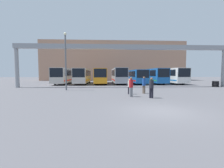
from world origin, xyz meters
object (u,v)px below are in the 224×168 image
Objects in this scene: bus_slot_2 at (101,75)px; tire_stack at (216,84)px; bus_slot_6 at (171,75)px; lamp_post at (66,59)px; pedestrian_near_right at (151,87)px; bus_slot_1 at (83,75)px; bus_slot_3 at (119,75)px; bus_slot_5 at (154,75)px; pedestrian_near_left at (144,85)px; pedestrian_mid_right at (129,86)px; pedestrian_far_center at (131,86)px; bus_slot_4 at (136,76)px; bus_slot_0 at (65,75)px.

bus_slot_2 reaches higher than tire_stack.
bus_slot_6 is 23.73m from lamp_post.
bus_slot_1 is at bearing -29.42° from pedestrian_near_right.
tire_stack is (15.16, -9.66, -1.44)m from bus_slot_3.
bus_slot_6 reaches higher than bus_slot_5.
bus_slot_3 is at bearing -21.00° from pedestrian_near_left.
pedestrian_near_right is (4.81, -20.15, -0.88)m from bus_slot_2.
bus_slot_6 reaches higher than pedestrian_near_right.
pedestrian_mid_right is 3.06m from pedestrian_near_right.
pedestrian_far_center reaches higher than pedestrian_mid_right.
pedestrian_near_left is 1.13× the size of pedestrian_mid_right.
bus_slot_6 reaches higher than bus_slot_4.
bus_slot_5 is 21.25m from pedestrian_near_right.
bus_slot_1 is at bearing 88.25° from lamp_post.
lamp_post is at bearing -3.26° from pedestrian_mid_right.
lamp_post is (-4.32, -13.09, 2.25)m from bus_slot_2.
pedestrian_near_left is at bearing -151.30° from tire_stack.
bus_slot_3 is at bearing 177.13° from bus_slot_5.
bus_slot_0 is 6.69× the size of pedestrian_near_left.
bus_slot_4 is at bearing 173.63° from bus_slot_6.
bus_slot_1 reaches higher than pedestrian_near_right.
lamp_post is (-7.49, 6.21, 3.12)m from pedestrian_far_center.
bus_slot_6 is (19.59, -0.69, 0.04)m from bus_slot_1.
bus_slot_5 is at bearing 128.30° from tire_stack.
bus_slot_1 is at bearing -41.09° from pedestrian_mid_right.
bus_slot_3 reaches higher than bus_slot_0.
bus_slot_6 is at bearing -1.94° from bus_slot_0.
bus_slot_3 is at bearing 58.38° from lamp_post.
bus_slot_4 reaches higher than pedestrian_near_left.
bus_slot_3 is 17.44m from pedestrian_near_left.
pedestrian_near_left is 1.76× the size of tire_stack.
bus_slot_6 reaches higher than bus_slot_0.
pedestrian_far_center is 1.86m from pedestrian_near_right.
pedestrian_mid_right is (7.25, -17.67, -1.00)m from bus_slot_1.
pedestrian_far_center is 1.76× the size of tire_stack.
lamp_post is at bearing -0.36° from pedestrian_near_right.
bus_slot_1 reaches higher than bus_slot_2.
pedestrian_near_left is at bearing -73.74° from bus_slot_2.
bus_slot_0 is 28.63m from tire_stack.
bus_slot_2 is at bearing -2.16° from bus_slot_0.
pedestrian_far_center is (3.16, -19.30, -0.87)m from bus_slot_2.
bus_slot_3 reaches higher than pedestrian_near_right.
pedestrian_mid_right is at bearing 79.24° from pedestrian_near_left.
bus_slot_2 is 6.39× the size of pedestrian_far_center.
bus_slot_3 is at bearing -178.95° from bus_slot_4.
bus_slot_5 reaches higher than tire_stack.
bus_slot_1 is 1.03× the size of bus_slot_2.
lamp_post is at bearing -132.10° from bus_slot_4.
pedestrian_mid_right is (-1.65, -0.40, -0.12)m from pedestrian_near_left.
bus_slot_1 is 20.75m from pedestrian_far_center.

